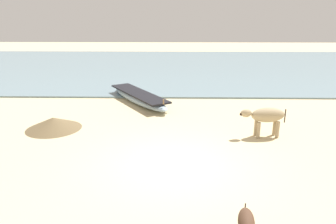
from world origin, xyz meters
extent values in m
plane|color=#CCB789|center=(0.00, 0.00, 0.00)|extent=(80.00, 80.00, 0.00)
cube|color=slate|center=(0.00, 17.02, 0.04)|extent=(60.00, 20.00, 0.08)
ellipsoid|color=#8CA5B7|center=(-1.62, 6.30, 0.23)|extent=(3.50, 4.72, 0.47)
cube|color=black|center=(-1.62, 6.30, 0.43)|extent=(3.16, 4.21, 0.07)
cube|color=olive|center=(-1.42, 5.99, 0.36)|extent=(0.75, 0.54, 0.04)
cylinder|color=olive|center=(-0.39, 4.37, 0.57)|extent=(0.06, 0.06, 0.20)
ellipsoid|color=tan|center=(3.16, 2.08, 0.77)|extent=(1.17, 0.58, 0.49)
ellipsoid|color=tan|center=(2.41, 1.99, 0.86)|extent=(0.39, 0.27, 0.27)
sphere|color=#2D2119|center=(2.25, 1.97, 0.83)|extent=(0.11, 0.11, 0.10)
cylinder|color=tan|center=(2.84, 1.92, 0.28)|extent=(0.11, 0.11, 0.56)
cylinder|color=tan|center=(2.81, 2.16, 0.28)|extent=(0.11, 0.11, 0.56)
cylinder|color=tan|center=(3.50, 1.99, 0.28)|extent=(0.11, 0.11, 0.56)
cylinder|color=tan|center=(3.47, 2.24, 0.28)|extent=(0.11, 0.11, 0.56)
cylinder|color=#2D2119|center=(3.75, 2.15, 0.72)|extent=(0.04, 0.04, 0.46)
ellipsoid|color=#4C3323|center=(1.31, -3.13, 0.49)|extent=(0.40, 0.76, 0.31)
cylinder|color=#2D2119|center=(1.37, -2.76, 0.46)|extent=(0.02, 0.02, 0.30)
cone|color=brown|center=(-4.30, 2.69, 0.21)|extent=(2.65, 2.65, 0.43)
camera|label=1|loc=(0.05, -7.71, 3.92)|focal=33.07mm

